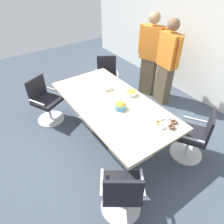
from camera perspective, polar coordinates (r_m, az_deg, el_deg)
The scene contains 13 objects.
ground_plane at distance 3.93m, azimuth 0.00°, elevation -6.40°, with size 10.00×10.00×0.01m, color #3D4754.
back_wall at distance 4.82m, azimuth 25.48°, elevation 18.28°, with size 8.00×0.10×2.80m, color silver.
conference_table at distance 3.52m, azimuth 0.00°, elevation 0.96°, with size 2.40×1.20×0.75m.
office_chair_0 at distance 3.55m, azimuth 21.97°, elevation -6.64°, with size 0.74×0.74×0.91m.
office_chair_1 at distance 4.88m, azimuth -1.46°, elevation 9.21°, with size 0.75×0.75×0.91m.
office_chair_2 at distance 4.26m, azimuth -18.06°, elevation 2.50°, with size 0.73×0.73×0.91m.
office_chair_3 at distance 2.70m, azimuth 2.77°, elevation -21.92°, with size 0.75×0.75×0.91m.
person_standing_0 at distance 4.76m, azimuth 10.63°, elevation 15.51°, with size 0.59×0.37×1.86m.
person_standing_1 at distance 4.51m, azimuth 15.14°, elevation 13.24°, with size 0.61×0.26×1.82m.
snack_bowl_chips_orange at distance 3.28m, azimuth 2.35°, elevation 1.77°, with size 0.19×0.19×0.12m.
snack_bowl_chips_yellow at distance 3.64m, azimuth 5.39°, elevation 5.42°, with size 0.21×0.21×0.10m.
donut_platter at distance 3.11m, azimuth 14.77°, elevation -2.88°, with size 0.34×0.33×0.04m.
napkin_pile at distance 3.79m, azimuth -1.62°, elevation 6.89°, with size 0.17×0.17×0.08m, color white.
Camera 1 is at (2.32, -1.61, 2.74)m, focal length 32.75 mm.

